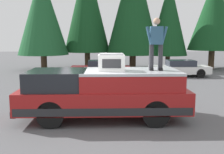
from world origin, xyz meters
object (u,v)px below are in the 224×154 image
(pickup_truck, at_px, (104,93))
(parked_car_white, at_px, (179,68))
(parked_car_maroon, at_px, (101,69))
(compressor_unit, at_px, (111,62))
(person_on_truck_bed, at_px, (156,43))

(pickup_truck, height_order, parked_car_white, pickup_truck)
(pickup_truck, distance_m, parked_car_maroon, 9.72)
(compressor_unit, relative_size, person_on_truck_bed, 0.50)
(person_on_truck_bed, bearing_deg, parked_car_maroon, 11.09)
(person_on_truck_bed, bearing_deg, compressor_unit, 92.65)
(compressor_unit, height_order, parked_car_white, compressor_unit)
(pickup_truck, bearing_deg, person_on_truck_bed, -91.61)
(parked_car_white, height_order, parked_car_maroon, same)
(person_on_truck_bed, xyz_separation_m, parked_car_maroon, (9.76, 1.91, -1.97))
(person_on_truck_bed, xyz_separation_m, parked_car_white, (9.80, -3.63, -1.97))
(pickup_truck, bearing_deg, parked_car_white, -28.71)
(compressor_unit, distance_m, parked_car_maroon, 9.93)
(person_on_truck_bed, bearing_deg, parked_car_white, -20.33)
(compressor_unit, bearing_deg, parked_car_white, -27.28)
(pickup_truck, distance_m, compressor_unit, 1.09)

